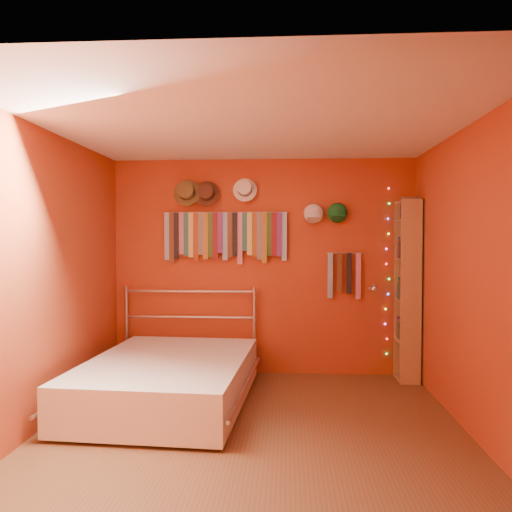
% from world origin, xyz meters
% --- Properties ---
extents(ground, '(3.50, 3.50, 0.00)m').
position_xyz_m(ground, '(0.00, 0.00, 0.00)').
color(ground, brown).
rests_on(ground, ground).
extents(back_wall, '(3.50, 0.02, 2.50)m').
position_xyz_m(back_wall, '(0.00, 1.75, 1.25)').
color(back_wall, maroon).
rests_on(back_wall, ground).
extents(right_wall, '(0.02, 3.50, 2.50)m').
position_xyz_m(right_wall, '(1.75, 0.00, 1.25)').
color(right_wall, maroon).
rests_on(right_wall, ground).
extents(left_wall, '(0.02, 3.50, 2.50)m').
position_xyz_m(left_wall, '(-1.75, 0.00, 1.25)').
color(left_wall, maroon).
rests_on(left_wall, ground).
extents(ceiling, '(3.50, 3.50, 0.02)m').
position_xyz_m(ceiling, '(0.00, 0.00, 2.50)').
color(ceiling, white).
rests_on(ceiling, back_wall).
extents(tie_rack, '(1.45, 0.03, 0.61)m').
position_xyz_m(tie_rack, '(-0.44, 1.69, 1.63)').
color(tie_rack, '#B6B6BB').
rests_on(tie_rack, back_wall).
extents(small_tie_rack, '(0.40, 0.03, 0.53)m').
position_xyz_m(small_tie_rack, '(0.94, 1.69, 1.19)').
color(small_tie_rack, '#B6B6BB').
rests_on(small_tie_rack, back_wall).
extents(fedora_olive, '(0.31, 0.17, 0.31)m').
position_xyz_m(fedora_olive, '(-0.88, 1.65, 2.12)').
color(fedora_olive, brown).
rests_on(fedora_olive, back_wall).
extents(fedora_brown, '(0.30, 0.16, 0.30)m').
position_xyz_m(fedora_brown, '(-0.65, 1.65, 2.11)').
color(fedora_brown, '#4E2A1C').
rests_on(fedora_brown, back_wall).
extents(fedora_white, '(0.28, 0.15, 0.27)m').
position_xyz_m(fedora_white, '(-0.21, 1.66, 2.15)').
color(fedora_white, white).
rests_on(fedora_white, back_wall).
extents(cap_white, '(0.20, 0.25, 0.20)m').
position_xyz_m(cap_white, '(0.58, 1.70, 1.86)').
color(cap_white, white).
rests_on(cap_white, back_wall).
extents(cap_green, '(0.20, 0.25, 0.20)m').
position_xyz_m(cap_green, '(0.85, 1.70, 1.87)').
color(cap_green, '#166626').
rests_on(cap_green, back_wall).
extents(fairy_lights, '(0.06, 0.02, 1.92)m').
position_xyz_m(fairy_lights, '(1.43, 1.71, 1.20)').
color(fairy_lights, '#FF3333').
rests_on(fairy_lights, back_wall).
extents(reading_lamp, '(0.08, 0.32, 0.09)m').
position_xyz_m(reading_lamp, '(1.24, 1.50, 1.03)').
color(reading_lamp, '#B6B6BB').
rests_on(reading_lamp, back_wall).
extents(bookshelf, '(0.25, 0.34, 2.00)m').
position_xyz_m(bookshelf, '(1.66, 1.53, 1.02)').
color(bookshelf, '#976444').
rests_on(bookshelf, ground).
extents(bed, '(1.66, 2.15, 1.02)m').
position_xyz_m(bed, '(-0.85, 0.59, 0.24)').
color(bed, '#B6B6BB').
rests_on(bed, ground).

